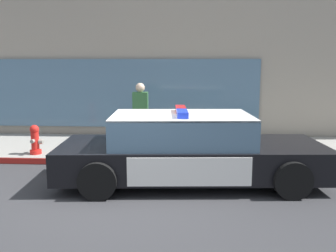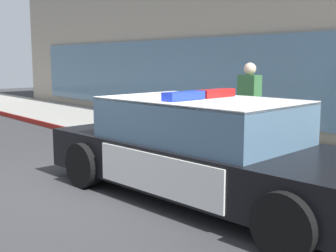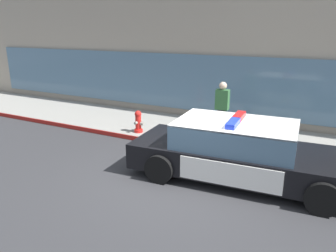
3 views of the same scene
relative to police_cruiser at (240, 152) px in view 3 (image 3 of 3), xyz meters
name	(u,v)px [view 3 (image 3 of 3)]	position (x,y,z in m)	size (l,w,h in m)	color
ground	(176,178)	(-1.31, -0.70, -0.68)	(48.00, 48.00, 0.00)	#303033
sidewalk	(222,136)	(-1.31, 2.65, -0.61)	(48.00, 3.03, 0.15)	gray
curb_red_paint	(204,151)	(-1.31, 1.12, -0.61)	(28.80, 0.04, 0.14)	maroon
storefront_building	(250,14)	(-2.51, 10.07, 3.39)	(25.72, 11.80, 8.15)	gray
police_cruiser	(240,152)	(0.00, 0.00, 0.00)	(5.28, 2.39, 1.49)	black
fire_hydrant	(138,122)	(-3.78, 1.53, -0.18)	(0.34, 0.39, 0.73)	red
pedestrian_on_sidewalk	(222,109)	(-1.29, 2.48, 0.33)	(0.41, 0.28, 1.71)	#23232D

